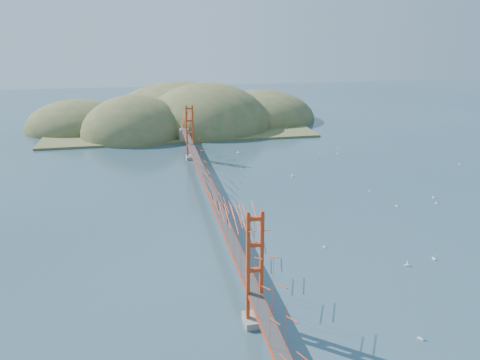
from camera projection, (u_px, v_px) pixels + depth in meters
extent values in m
plane|color=#2C4958|center=(210.00, 210.00, 73.40)|extent=(320.00, 320.00, 0.00)
cube|color=gray|center=(254.00, 320.00, 45.39)|extent=(2.00, 2.40, 0.70)
cube|color=gray|center=(191.00, 157.00, 101.18)|extent=(2.00, 2.40, 0.70)
cube|color=red|center=(210.00, 190.00, 72.36)|extent=(1.40, 92.00, 0.16)
cube|color=red|center=(210.00, 191.00, 72.42)|extent=(1.33, 92.00, 0.24)
cube|color=#38383A|center=(210.00, 189.00, 72.33)|extent=(1.19, 92.00, 0.03)
cube|color=gray|center=(184.00, 135.00, 115.65)|extent=(2.20, 2.60, 3.30)
cube|color=olive|center=(179.00, 126.00, 132.83)|extent=(70.00, 40.00, 0.60)
ellipsoid|color=olive|center=(135.00, 135.00, 123.18)|extent=(28.00, 28.00, 21.00)
ellipsoid|color=olive|center=(207.00, 127.00, 132.57)|extent=(36.00, 36.00, 25.00)
ellipsoid|color=olive|center=(262.00, 120.00, 143.44)|extent=(32.00, 32.00, 18.00)
ellipsoid|color=olive|center=(77.00, 128.00, 131.30)|extent=(28.00, 28.00, 16.00)
ellipsoid|color=olive|center=(182.00, 118.00, 146.31)|extent=(44.00, 44.00, 22.00)
cube|color=white|center=(337.00, 147.00, 110.75)|extent=(0.42, 0.47, 0.09)
cylinder|color=white|center=(337.00, 146.00, 110.67)|extent=(0.01, 0.01, 0.52)
cube|color=white|center=(433.00, 198.00, 78.37)|extent=(0.36, 0.60, 0.10)
cylinder|color=white|center=(434.00, 196.00, 78.27)|extent=(0.02, 0.02, 0.62)
cube|color=white|center=(420.00, 339.00, 43.08)|extent=(0.46, 0.57, 0.10)
cylinder|color=white|center=(421.00, 336.00, 42.98)|extent=(0.02, 0.02, 0.61)
cube|color=white|center=(370.00, 191.00, 81.44)|extent=(0.47, 0.52, 0.10)
cylinder|color=white|center=(370.00, 190.00, 81.35)|extent=(0.02, 0.02, 0.58)
cube|color=white|center=(436.00, 203.00, 76.04)|extent=(0.30, 0.51, 0.09)
cylinder|color=white|center=(436.00, 201.00, 75.96)|extent=(0.01, 0.01, 0.53)
cube|color=white|center=(324.00, 247.00, 60.92)|extent=(0.39, 0.48, 0.09)
cylinder|color=white|center=(324.00, 245.00, 60.84)|extent=(0.01, 0.01, 0.52)
cube|color=white|center=(320.00, 153.00, 105.41)|extent=(0.52, 0.24, 0.09)
cylinder|color=white|center=(320.00, 152.00, 105.32)|extent=(0.01, 0.01, 0.54)
cube|color=white|center=(292.00, 176.00, 89.48)|extent=(0.59, 0.31, 0.10)
cylinder|color=white|center=(292.00, 175.00, 89.38)|extent=(0.02, 0.02, 0.61)
cube|color=white|center=(459.00, 165.00, 96.56)|extent=(0.58, 0.60, 0.11)
cylinder|color=white|center=(460.00, 163.00, 96.45)|extent=(0.02, 0.02, 0.69)
cube|color=white|center=(238.00, 153.00, 106.00)|extent=(0.59, 0.30, 0.10)
cylinder|color=white|center=(238.00, 151.00, 105.90)|extent=(0.02, 0.02, 0.62)
cube|color=white|center=(407.00, 265.00, 56.29)|extent=(0.64, 0.34, 0.11)
cylinder|color=white|center=(407.00, 263.00, 56.18)|extent=(0.02, 0.02, 0.67)
cube|color=white|center=(397.00, 206.00, 74.76)|extent=(0.37, 0.59, 0.10)
cylinder|color=white|center=(397.00, 204.00, 74.66)|extent=(0.02, 0.02, 0.61)
cube|color=white|center=(338.00, 153.00, 105.47)|extent=(0.28, 0.51, 0.09)
cylinder|color=white|center=(338.00, 152.00, 105.39)|extent=(0.01, 0.01, 0.53)
cube|color=white|center=(434.00, 259.00, 57.86)|extent=(0.24, 0.63, 0.11)
cylinder|color=white|center=(434.00, 256.00, 57.75)|extent=(0.02, 0.02, 0.68)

